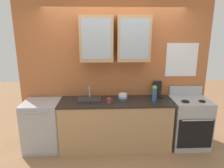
{
  "coord_description": "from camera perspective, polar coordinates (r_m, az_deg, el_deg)",
  "views": [
    {
      "loc": [
        -0.2,
        -3.48,
        2.14
      ],
      "look_at": [
        -0.06,
        0.0,
        1.21
      ],
      "focal_mm": 33.32,
      "sensor_mm": 36.0,
      "label": 1
    }
  ],
  "objects": [
    {
      "name": "vase",
      "position": [
        3.72,
        11.54,
        -2.42
      ],
      "size": [
        0.09,
        0.09,
        0.29
      ],
      "color": "#33598C",
      "rests_on": "counter"
    },
    {
      "name": "stove_range",
      "position": [
        4.17,
        20.33,
        -9.81
      ],
      "size": [
        0.67,
        0.64,
        1.08
      ],
      "color": "#ADAFB5",
      "rests_on": "ground_plane"
    },
    {
      "name": "bowl_stack",
      "position": [
        3.72,
        2.96,
        -3.6
      ],
      "size": [
        0.17,
        0.17,
        0.12
      ],
      "color": "#4C4C54",
      "rests_on": "counter"
    },
    {
      "name": "sink_faucet",
      "position": [
        3.75,
        -6.25,
        -4.11
      ],
      "size": [
        0.42,
        0.28,
        0.23
      ],
      "color": "#2D2D30",
      "rests_on": "counter"
    },
    {
      "name": "coffee_maker",
      "position": [
        3.99,
        12.36,
        -1.92
      ],
      "size": [
        0.17,
        0.2,
        0.29
      ],
      "color": "black",
      "rests_on": "counter"
    },
    {
      "name": "back_wall_unit",
      "position": [
        3.85,
        0.73,
        6.31
      ],
      "size": [
        3.52,
        0.42,
        2.89
      ],
      "color": "#B76638",
      "rests_on": "ground_plane"
    },
    {
      "name": "counter",
      "position": [
        3.87,
        0.87,
        -10.89
      ],
      "size": [
        1.99,
        0.63,
        0.9
      ],
      "color": "tan",
      "rests_on": "ground_plane"
    },
    {
      "name": "dishwasher",
      "position": [
        4.02,
        -18.43,
        -10.72
      ],
      "size": [
        0.63,
        0.62,
        0.9
      ],
      "color": "#ADAFB5",
      "rests_on": "ground_plane"
    },
    {
      "name": "ground_plane",
      "position": [
        4.09,
        0.85,
        -16.55
      ],
      "size": [
        10.0,
        10.0,
        0.0
      ],
      "primitive_type": "plane",
      "color": "#936B47"
    },
    {
      "name": "cup_near_sink",
      "position": [
        3.58,
        -0.8,
        -4.54
      ],
      "size": [
        0.11,
        0.07,
        0.09
      ],
      "color": "#993838",
      "rests_on": "counter"
    }
  ]
}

